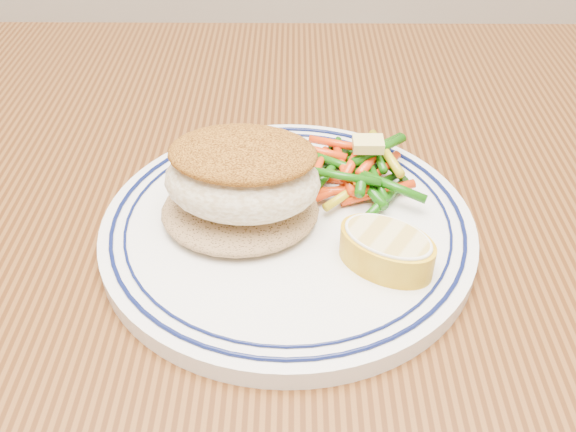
{
  "coord_description": "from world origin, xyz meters",
  "views": [
    {
      "loc": [
        0.02,
        -0.32,
        1.07
      ],
      "look_at": [
        0.02,
        0.04,
        0.77
      ],
      "focal_mm": 40.0,
      "sensor_mm": 36.0,
      "label": 1
    }
  ],
  "objects_px": {
    "dining_table": "(267,364)",
    "plate": "(288,227)",
    "rice_pilaf": "(240,206)",
    "vegetable_pile": "(358,170)",
    "lemon_wedge": "(387,248)",
    "fish_fillet": "(242,174)"
  },
  "relations": [
    {
      "from": "plate",
      "to": "vegetable_pile",
      "type": "height_order",
      "value": "vegetable_pile"
    },
    {
      "from": "fish_fillet",
      "to": "vegetable_pile",
      "type": "distance_m",
      "value": 0.1
    },
    {
      "from": "plate",
      "to": "rice_pilaf",
      "type": "relative_size",
      "value": 2.37
    },
    {
      "from": "dining_table",
      "to": "fish_fillet",
      "type": "height_order",
      "value": "fish_fillet"
    },
    {
      "from": "plate",
      "to": "lemon_wedge",
      "type": "distance_m",
      "value": 0.08
    },
    {
      "from": "dining_table",
      "to": "lemon_wedge",
      "type": "bearing_deg",
      "value": -0.9
    },
    {
      "from": "lemon_wedge",
      "to": "plate",
      "type": "bearing_deg",
      "value": 145.85
    },
    {
      "from": "fish_fillet",
      "to": "lemon_wedge",
      "type": "distance_m",
      "value": 0.11
    },
    {
      "from": "lemon_wedge",
      "to": "fish_fillet",
      "type": "bearing_deg",
      "value": 156.18
    },
    {
      "from": "rice_pilaf",
      "to": "lemon_wedge",
      "type": "relative_size",
      "value": 1.36
    },
    {
      "from": "dining_table",
      "to": "vegetable_pile",
      "type": "xyz_separation_m",
      "value": [
        0.07,
        0.09,
        0.13
      ]
    },
    {
      "from": "fish_fillet",
      "to": "vegetable_pile",
      "type": "relative_size",
      "value": 1.14
    },
    {
      "from": "dining_table",
      "to": "vegetable_pile",
      "type": "distance_m",
      "value": 0.17
    },
    {
      "from": "plate",
      "to": "lemon_wedge",
      "type": "bearing_deg",
      "value": -34.15
    },
    {
      "from": "rice_pilaf",
      "to": "lemon_wedge",
      "type": "bearing_deg",
      "value": -25.45
    },
    {
      "from": "rice_pilaf",
      "to": "dining_table",
      "type": "bearing_deg",
      "value": -68.17
    },
    {
      "from": "dining_table",
      "to": "plate",
      "type": "height_order",
      "value": "plate"
    },
    {
      "from": "rice_pilaf",
      "to": "vegetable_pile",
      "type": "xyz_separation_m",
      "value": [
        0.09,
        0.04,
        0.0
      ]
    },
    {
      "from": "plate",
      "to": "rice_pilaf",
      "type": "bearing_deg",
      "value": 174.65
    },
    {
      "from": "vegetable_pile",
      "to": "dining_table",
      "type": "bearing_deg",
      "value": -128.23
    },
    {
      "from": "dining_table",
      "to": "lemon_wedge",
      "type": "xyz_separation_m",
      "value": [
        0.08,
        -0.0,
        0.13
      ]
    },
    {
      "from": "rice_pilaf",
      "to": "fish_fillet",
      "type": "height_order",
      "value": "fish_fillet"
    }
  ]
}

